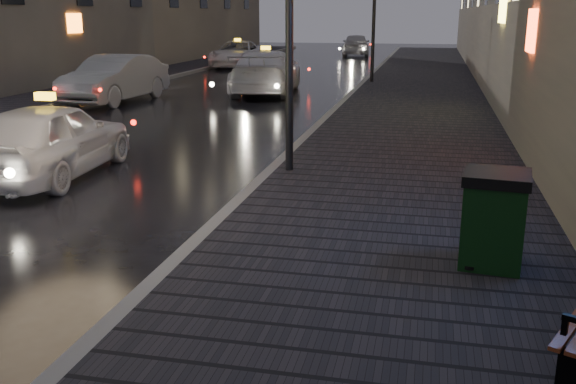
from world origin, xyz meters
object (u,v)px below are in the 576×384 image
object	(u,v)px
taxi_near	(49,139)
car_far	(356,45)
taxi_far	(238,54)
trash_bin	(494,218)
taxi_mid	(266,72)
car_left_mid	(115,79)

from	to	relation	value
taxi_near	car_far	distance (m)	35.43
taxi_far	trash_bin	bearing A→B (deg)	-70.41
trash_bin	taxi_mid	bearing A→B (deg)	119.85
car_left_mid	taxi_near	bearing A→B (deg)	-64.80
car_left_mid	car_far	bearing A→B (deg)	83.11
trash_bin	taxi_mid	size ratio (longest dim) A/B	0.20
taxi_mid	taxi_far	bearing A→B (deg)	-75.60
trash_bin	taxi_mid	xyz separation A→B (m)	(-6.80, 16.15, 0.10)
taxi_mid	taxi_far	xyz separation A→B (m)	(-4.55, 11.43, -0.09)
taxi_mid	car_far	size ratio (longest dim) A/B	1.23
taxi_far	car_far	xyz separation A→B (m)	(5.27, 10.91, 0.05)
taxi_mid	car_far	world-z (taller)	taxi_mid
taxi_mid	car_left_mid	bearing A→B (deg)	29.50
taxi_far	car_far	distance (m)	12.12
car_left_mid	taxi_far	world-z (taller)	car_left_mid
taxi_mid	car_far	xyz separation A→B (m)	(0.72, 22.34, -0.04)
trash_bin	taxi_near	world-z (taller)	taxi_near
trash_bin	car_left_mid	size ratio (longest dim) A/B	0.23
trash_bin	taxi_far	world-z (taller)	taxi_far
trash_bin	car_left_mid	xyz separation A→B (m)	(-11.21, 12.85, 0.08)
taxi_near	taxi_far	distance (m)	24.79
trash_bin	car_far	bearing A→B (deg)	106.00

